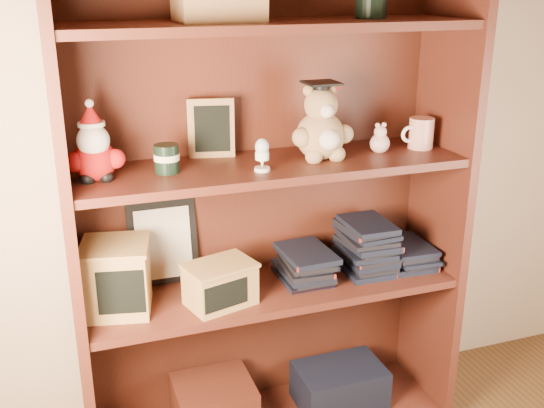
{
  "coord_description": "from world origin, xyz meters",
  "views": [
    {
      "loc": [
        -0.56,
        -0.39,
        1.46
      ],
      "look_at": [
        0.04,
        1.3,
        0.82
      ],
      "focal_mm": 42.0,
      "sensor_mm": 36.0,
      "label": 1
    }
  ],
  "objects": [
    {
      "name": "chalkboard_plaque",
      "position": [
        -0.11,
        1.42,
        1.04
      ],
      "size": [
        0.14,
        0.09,
        0.18
      ],
      "color": "#9E7547",
      "rests_on": "shelf_upper"
    },
    {
      "name": "teacher_mug",
      "position": [
        0.53,
        1.3,
        1.0
      ],
      "size": [
        0.11,
        0.08,
        0.1
      ],
      "color": "silver",
      "rests_on": "shelf_upper"
    },
    {
      "name": "shelf_lower",
      "position": [
        0.04,
        1.3,
        0.54
      ],
      "size": [
        1.14,
        0.33,
        0.02
      ],
      "color": "#4F2116",
      "rests_on": "ground"
    },
    {
      "name": "book_stack_left",
      "position": [
        0.15,
        1.3,
        0.61
      ],
      "size": [
        0.14,
        0.2,
        0.11
      ],
      "color": "black",
      "rests_on": "shelf_lower"
    },
    {
      "name": "pink_figurine",
      "position": [
        0.39,
        1.3,
        0.99
      ],
      "size": [
        0.06,
        0.06,
        0.1
      ],
      "color": "beige",
      "rests_on": "shelf_upper"
    },
    {
      "name": "treats_box",
      "position": [
        -0.43,
        1.3,
        0.65
      ],
      "size": [
        0.22,
        0.22,
        0.21
      ],
      "color": "tan",
      "rests_on": "shelf_lower"
    },
    {
      "name": "certificate_frame",
      "position": [
        -0.27,
        1.44,
        0.68
      ],
      "size": [
        0.21,
        0.05,
        0.27
      ],
      "color": "black",
      "rests_on": "shelf_lower"
    },
    {
      "name": "teachers_tin",
      "position": [
        -0.27,
        1.3,
        0.99
      ],
      "size": [
        0.07,
        0.07,
        0.08
      ],
      "color": "black",
      "rests_on": "shelf_upper"
    },
    {
      "name": "bookcase",
      "position": [
        0.04,
        1.36,
        0.78
      ],
      "size": [
        1.2,
        0.35,
        1.6
      ],
      "color": "#4F2116",
      "rests_on": "ground"
    },
    {
      "name": "book_stack_mid",
      "position": [
        0.36,
        1.3,
        0.64
      ],
      "size": [
        0.14,
        0.2,
        0.18
      ],
      "color": "black",
      "rests_on": "shelf_lower"
    },
    {
      "name": "pencils_box",
      "position": [
        -0.15,
        1.24,
        0.62
      ],
      "size": [
        0.23,
        0.19,
        0.13
      ],
      "color": "tan",
      "rests_on": "shelf_lower"
    },
    {
      "name": "grad_teddy_bear",
      "position": [
        0.19,
        1.3,
        1.04
      ],
      "size": [
        0.19,
        0.17,
        0.23
      ],
      "color": "#A58357",
      "rests_on": "shelf_upper"
    },
    {
      "name": "book_stack_right",
      "position": [
        0.52,
        1.3,
        0.59
      ],
      "size": [
        0.14,
        0.2,
        0.08
      ],
      "color": "black",
      "rests_on": "shelf_lower"
    },
    {
      "name": "santa_plush",
      "position": [
        -0.46,
        1.3,
        1.03
      ],
      "size": [
        0.16,
        0.11,
        0.22
      ],
      "color": "#A50F0F",
      "rests_on": "shelf_upper"
    },
    {
      "name": "shelf_upper",
      "position": [
        0.04,
        1.3,
        0.94
      ],
      "size": [
        1.14,
        0.33,
        0.02
      ],
      "color": "#4F2116",
      "rests_on": "ground"
    },
    {
      "name": "egg_cup",
      "position": [
        -0.02,
        1.23,
        1.0
      ],
      "size": [
        0.04,
        0.04,
        0.09
      ],
      "color": "white",
      "rests_on": "shelf_upper"
    }
  ]
}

